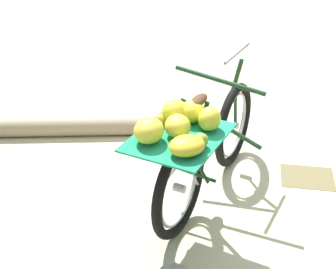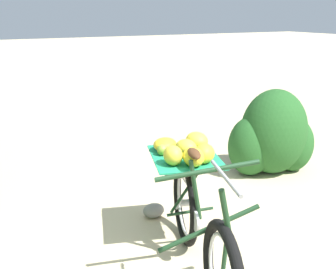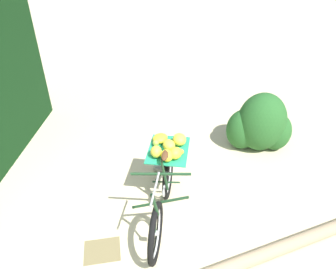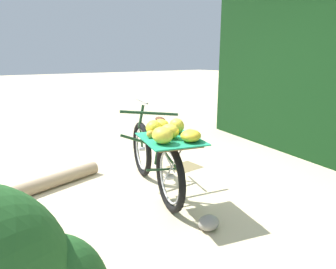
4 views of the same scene
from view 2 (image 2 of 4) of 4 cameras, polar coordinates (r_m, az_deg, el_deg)
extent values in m
torus|color=black|center=(3.51, 2.40, -9.58)|extent=(0.29, 0.72, 0.73)
torus|color=#B7B7BC|center=(3.51, 2.40, -9.58)|extent=(0.20, 0.55, 0.57)
cylinder|color=#B7B7BC|center=(3.51, 2.40, -9.58)|extent=(0.09, 0.08, 0.06)
cylinder|color=#19381E|center=(2.81, 5.78, -13.00)|extent=(0.68, 0.25, 0.30)
cylinder|color=#19381E|center=(2.70, 5.61, -5.09)|extent=(0.69, 0.25, 0.11)
cylinder|color=#19381E|center=(3.09, 3.86, -7.80)|extent=(0.12, 0.07, 0.49)
cylinder|color=#19381E|center=(3.34, 3.14, -10.77)|extent=(0.37, 0.14, 0.05)
cylinder|color=#19381E|center=(3.28, 3.03, -7.16)|extent=(0.31, 0.12, 0.47)
cylinder|color=#19381E|center=(2.55, 7.93, -16.93)|extent=(0.05, 0.04, 0.30)
cylinder|color=#19381E|center=(2.42, 8.06, -10.80)|extent=(0.10, 0.06, 0.30)
cylinder|color=gray|center=(2.35, 8.04, -5.98)|extent=(0.18, 0.50, 0.02)
ellipsoid|color=#4C2D19|center=(3.05, 3.69, -2.68)|extent=(0.15, 0.24, 0.06)
cylinder|color=#B7B7BC|center=(3.17, 3.95, -12.09)|extent=(0.07, 0.16, 0.16)
cylinder|color=#B7B7BC|center=(3.34, 2.80, -7.37)|extent=(0.20, 0.08, 0.39)
cylinder|color=#B7B7BC|center=(3.53, 2.03, -6.00)|extent=(0.24, 0.09, 0.39)
cube|color=brown|center=(3.37, 2.41, -3.45)|extent=(0.60, 0.71, 0.02)
cube|color=#1E8C60|center=(3.37, 2.41, -3.17)|extent=(0.72, 0.81, 0.01)
ellipsoid|color=yellow|center=(3.13, 3.62, -3.18)|extent=(0.17, 0.20, 0.15)
ellipsoid|color=yellow|center=(3.50, 4.06, -0.91)|extent=(0.21, 0.24, 0.16)
ellipsoid|color=yellow|center=(3.34, 2.56, -1.89)|extent=(0.20, 0.22, 0.14)
ellipsoid|color=yellow|center=(3.15, 0.71, -2.94)|extent=(0.17, 0.19, 0.16)
ellipsoid|color=gold|center=(3.48, -0.43, -1.40)|extent=(0.30, 0.30, 0.11)
ellipsoid|color=yellow|center=(3.21, 5.14, -2.66)|extent=(0.25, 0.25, 0.16)
sphere|color=gold|center=(3.32, 5.76, -2.69)|extent=(0.08, 0.08, 0.08)
sphere|color=#B29333|center=(3.34, 3.17, -2.34)|extent=(0.10, 0.10, 0.10)
sphere|color=#8CAD38|center=(3.37, -0.79, -2.18)|extent=(0.09, 0.09, 0.09)
ellipsoid|color=#235623|center=(5.11, 14.66, 0.39)|extent=(0.84, 0.76, 1.05)
ellipsoid|color=#235623|center=(5.02, 11.58, -1.59)|extent=(0.58, 0.52, 0.74)
ellipsoid|color=#235623|center=(5.29, 17.18, -1.36)|extent=(0.53, 0.47, 0.68)
cylinder|color=#4C3823|center=(5.24, 14.32, -4.02)|extent=(0.08, 0.08, 0.21)
ellipsoid|color=gray|center=(4.03, -2.04, -10.62)|extent=(0.21, 0.18, 0.13)
camera|label=1|loc=(5.58, -16.43, 20.00)|focal=52.30mm
camera|label=3|loc=(1.88, 114.23, 43.99)|focal=34.02mm
camera|label=4|loc=(6.00, 6.59, 13.02)|focal=31.91mm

